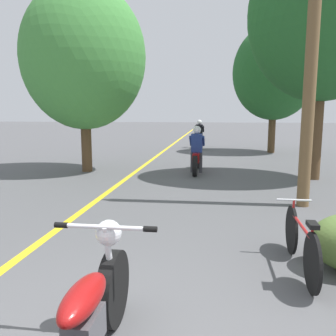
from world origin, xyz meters
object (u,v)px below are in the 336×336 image
at_px(roadside_tree_right_near, 324,14).
at_px(motorcycle_foreground, 87,319).
at_px(roadside_tree_left, 83,57).
at_px(bicycle_parked, 301,242).
at_px(roadside_tree_right_far, 274,72).
at_px(motorcycle_rider_far, 199,137).
at_px(utility_pole, 313,29).
at_px(motorcycle_rider_lead, 197,155).

distance_m(roadside_tree_right_near, motorcycle_foreground, 9.75).
relative_size(roadside_tree_left, bicycle_parked, 3.32).
bearing_deg(motorcycle_foreground, roadside_tree_right_near, 66.02).
bearing_deg(bicycle_parked, roadside_tree_left, 127.97).
xyz_separation_m(roadside_tree_left, bicycle_parked, (5.11, -6.54, -3.17)).
distance_m(roadside_tree_right_near, bicycle_parked, 7.56).
bearing_deg(roadside_tree_right_near, motorcycle_foreground, -113.98).
bearing_deg(roadside_tree_right_far, motorcycle_rider_far, 154.78).
bearing_deg(roadside_tree_left, utility_pole, -30.60).
height_order(roadside_tree_right_near, bicycle_parked, roadside_tree_right_near).
relative_size(utility_pole, bicycle_parked, 3.87).
bearing_deg(roadside_tree_left, motorcycle_rider_far, 67.72).
bearing_deg(utility_pole, roadside_tree_right_far, 85.54).
distance_m(utility_pole, motorcycle_rider_lead, 5.30).
bearing_deg(roadside_tree_left, motorcycle_foreground, -69.45).
bearing_deg(motorcycle_rider_lead, roadside_tree_right_near, -12.16).
xyz_separation_m(roadside_tree_right_near, motorcycle_rider_lead, (-3.35, 0.72, -3.87)).
bearing_deg(utility_pole, motorcycle_rider_far, 103.32).
bearing_deg(roadside_tree_right_far, bicycle_parked, -96.65).
bearing_deg(motorcycle_foreground, motorcycle_rider_far, 90.07).
bearing_deg(motorcycle_rider_far, motorcycle_foreground, -89.93).
relative_size(utility_pole, motorcycle_rider_far, 3.07).
xyz_separation_m(roadside_tree_right_near, roadside_tree_right_far, (-0.23, 6.57, -0.80)).
bearing_deg(roadside_tree_right_far, roadside_tree_left, -136.92).
distance_m(roadside_tree_right_far, motorcycle_rider_far, 4.86).
xyz_separation_m(roadside_tree_right_near, bicycle_parked, (-1.71, -6.14, -4.07)).
relative_size(roadside_tree_left, motorcycle_rider_far, 2.64).
height_order(utility_pole, motorcycle_foreground, utility_pole).
bearing_deg(roadside_tree_right_far, roadside_tree_right_near, -87.99).
bearing_deg(motorcycle_rider_far, motorcycle_rider_lead, -87.79).
distance_m(utility_pole, roadside_tree_right_far, 9.64).
bearing_deg(roadside_tree_right_far, motorcycle_foreground, -102.97).
xyz_separation_m(utility_pole, motorcycle_rider_lead, (-2.37, 3.77, -2.87)).
height_order(utility_pole, roadside_tree_right_near, roadside_tree_right_near).
bearing_deg(roadside_tree_right_far, motorcycle_rider_lead, -118.09).
xyz_separation_m(roadside_tree_right_far, motorcycle_foreground, (-3.39, -14.70, -3.19)).
height_order(roadside_tree_left, motorcycle_rider_far, roadside_tree_left).
xyz_separation_m(utility_pole, roadside_tree_right_near, (0.98, 3.05, 1.00)).
relative_size(motorcycle_foreground, motorcycle_rider_far, 0.95).
bearing_deg(motorcycle_rider_far, roadside_tree_left, -112.28).
bearing_deg(roadside_tree_left, bicycle_parked, -52.03).
distance_m(roadside_tree_right_near, roadside_tree_right_far, 6.62).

